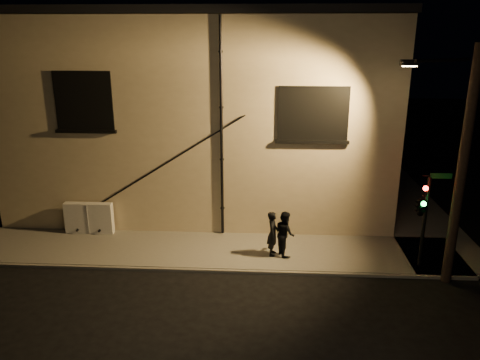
# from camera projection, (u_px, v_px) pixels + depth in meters

# --- Properties ---
(ground) EXTENTS (90.00, 90.00, 0.00)m
(ground) POSITION_uv_depth(u_px,v_px,m) (267.00, 273.00, 15.99)
(ground) COLOR black
(sidewalk) EXTENTS (21.00, 16.00, 0.12)m
(sidewalk) POSITION_uv_depth(u_px,v_px,m) (296.00, 222.00, 20.08)
(sidewalk) COLOR slate
(sidewalk) RESTS_ON ground
(building) EXTENTS (16.20, 12.23, 8.80)m
(building) POSITION_uv_depth(u_px,v_px,m) (209.00, 104.00, 23.38)
(building) COLOR beige
(building) RESTS_ON ground
(utility_cabinet) EXTENTS (1.92, 0.32, 1.26)m
(utility_cabinet) POSITION_uv_depth(u_px,v_px,m) (89.00, 218.00, 18.72)
(utility_cabinet) COLOR silver
(utility_cabinet) RESTS_ON sidewalk
(pedestrian_a) EXTENTS (0.47, 0.65, 1.66)m
(pedestrian_a) POSITION_uv_depth(u_px,v_px,m) (273.00, 233.00, 16.82)
(pedestrian_a) COLOR black
(pedestrian_a) RESTS_ON sidewalk
(pedestrian_b) EXTENTS (0.86, 0.97, 1.66)m
(pedestrian_b) POSITION_uv_depth(u_px,v_px,m) (285.00, 233.00, 16.82)
(pedestrian_b) COLOR black
(pedestrian_b) RESTS_ON sidewalk
(traffic_signal) EXTENTS (1.25, 1.97, 3.35)m
(traffic_signal) POSITION_uv_depth(u_px,v_px,m) (421.00, 206.00, 15.51)
(traffic_signal) COLOR black
(traffic_signal) RESTS_ON sidewalk
(streetlamp_pole) EXTENTS (2.04, 1.40, 7.59)m
(streetlamp_pole) POSITION_uv_depth(u_px,v_px,m) (459.00, 164.00, 14.34)
(streetlamp_pole) COLOR black
(streetlamp_pole) RESTS_ON ground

